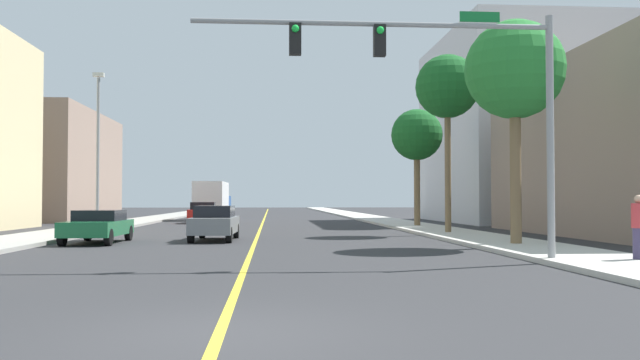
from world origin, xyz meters
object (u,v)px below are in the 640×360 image
object	(u,v)px
palm_far	(417,136)
car_red	(203,212)
traffic_signal_mast	(444,76)
palm_mid	(447,88)
car_green	(98,225)
car_gray	(215,222)
delivery_truck	(212,200)
palm_near	(515,71)
pedestrian	(639,227)
street_lamp	(98,143)

from	to	relation	value
palm_far	car_red	xyz separation A→B (m)	(-13.91, 8.83, -4.86)
traffic_signal_mast	palm_mid	size ratio (longest dim) A/B	1.13
car_green	traffic_signal_mast	bearing A→B (deg)	141.21
traffic_signal_mast	palm_far	world-z (taller)	palm_far
palm_mid	palm_far	distance (m)	8.50
car_gray	delivery_truck	distance (m)	28.64
car_red	delivery_truck	size ratio (longest dim) A/B	0.49
car_green	car_gray	distance (m)	4.66
palm_near	car_green	xyz separation A→B (m)	(-15.65, 3.55, -5.68)
palm_near	pedestrian	bearing A→B (deg)	-82.41
traffic_signal_mast	pedestrian	size ratio (longest dim) A/B	5.77
delivery_truck	car_gray	bearing A→B (deg)	-83.29
street_lamp	palm_mid	xyz separation A→B (m)	(17.55, -3.22, 2.53)
palm_far	palm_near	bearing A→B (deg)	-90.42
car_red	car_gray	size ratio (longest dim) A/B	0.91
traffic_signal_mast	palm_mid	bearing A→B (deg)	74.49
car_red	traffic_signal_mast	bearing A→B (deg)	-74.18
palm_mid	car_red	xyz separation A→B (m)	(-13.57, 17.18, -6.40)
street_lamp	car_gray	xyz separation A→B (m)	(6.60, -6.76, -3.88)
car_red	car_gray	distance (m)	20.88
car_gray	delivery_truck	world-z (taller)	delivery_truck
pedestrian	car_gray	bearing A→B (deg)	177.81
traffic_signal_mast	car_green	bearing A→B (deg)	140.67
traffic_signal_mast	delivery_truck	size ratio (longest dim) A/B	1.18
palm_far	car_green	bearing A→B (deg)	-140.21
street_lamp	pedestrian	distance (m)	26.19
palm_mid	car_gray	world-z (taller)	palm_mid
car_red	delivery_truck	distance (m)	7.84
street_lamp	car_gray	world-z (taller)	street_lamp
palm_near	car_gray	distance (m)	13.39
traffic_signal_mast	street_lamp	xyz separation A→B (m)	(-13.60, 17.43, -0.39)
street_lamp	palm_far	world-z (taller)	street_lamp
palm_near	car_gray	bearing A→B (deg)	156.71
palm_mid	traffic_signal_mast	bearing A→B (deg)	-105.51
pedestrian	palm_near	bearing A→B (deg)	138.58
traffic_signal_mast	car_red	distance (m)	33.10
palm_near	pedestrian	world-z (taller)	palm_near
palm_far	delivery_truck	size ratio (longest dim) A/B	0.86
traffic_signal_mast	street_lamp	bearing A→B (deg)	127.97
delivery_truck	palm_mid	bearing A→B (deg)	-60.03
pedestrian	palm_mid	bearing A→B (deg)	135.17
car_gray	delivery_truck	xyz separation A→B (m)	(-2.65, 28.50, 0.93)
palm_far	car_red	bearing A→B (deg)	147.59
palm_near	car_gray	world-z (taller)	palm_near
palm_near	car_green	world-z (taller)	palm_near
car_green	pedestrian	size ratio (longest dim) A/B	2.60
palm_mid	pedestrian	distance (m)	16.10
car_green	delivery_truck	xyz separation A→B (m)	(1.83, 29.76, 1.00)
traffic_signal_mast	car_green	distance (m)	15.48
traffic_signal_mast	palm_near	xyz separation A→B (m)	(4.16, 5.86, 1.34)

